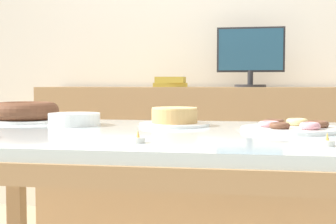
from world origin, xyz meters
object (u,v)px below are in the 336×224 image
object	(u,v)px
plate_stack	(74,119)
tealight_left_edge	(327,142)
computer_monitor	(251,57)
cake_chocolate_round	(175,118)
cake_golden_bundt	(26,112)
pastry_platter	(292,127)
book_stack	(171,82)
tealight_right_edge	(138,139)

from	to	relation	value
plate_stack	tealight_left_edge	size ratio (longest dim) A/B	5.25
computer_monitor	plate_stack	distance (m)	1.44
cake_chocolate_round	plate_stack	bearing A→B (deg)	-173.50
cake_chocolate_round	tealight_left_edge	distance (m)	0.74
cake_golden_bundt	tealight_left_edge	world-z (taller)	cake_golden_bundt
computer_monitor	cake_chocolate_round	xyz separation A→B (m)	(-0.31, -1.16, -0.31)
cake_golden_bundt	pastry_platter	xyz separation A→B (m)	(1.13, -0.21, -0.03)
book_stack	plate_stack	world-z (taller)	book_stack
book_stack	tealight_left_edge	size ratio (longest dim) A/B	6.01
pastry_platter	cake_golden_bundt	bearing A→B (deg)	169.42
cake_chocolate_round	book_stack	bearing A→B (deg)	99.89
pastry_platter	tealight_left_edge	world-z (taller)	pastry_platter
cake_golden_bundt	plate_stack	size ratio (longest dim) A/B	1.43
cake_chocolate_round	plate_stack	size ratio (longest dim) A/B	1.36
cake_chocolate_round	tealight_right_edge	xyz separation A→B (m)	(-0.02, -0.56, -0.02)
pastry_platter	computer_monitor	bearing A→B (deg)	96.03
cake_chocolate_round	cake_golden_bundt	world-z (taller)	cake_golden_bundt
plate_stack	tealight_left_edge	bearing A→B (deg)	-28.61
pastry_platter	tealight_left_edge	distance (m)	0.41
book_stack	tealight_right_edge	xyz separation A→B (m)	(0.18, -1.72, -0.17)
computer_monitor	plate_stack	size ratio (longest dim) A/B	2.02
computer_monitor	cake_chocolate_round	size ratio (longest dim) A/B	1.49
plate_stack	tealight_right_edge	distance (m)	0.64
pastry_platter	plate_stack	size ratio (longest dim) A/B	1.73
plate_stack	tealight_right_edge	world-z (taller)	plate_stack
book_stack	pastry_platter	world-z (taller)	book_stack
cake_golden_bundt	tealight_right_edge	bearing A→B (deg)	-44.00
cake_golden_bundt	plate_stack	bearing A→B (deg)	-24.52
pastry_platter	plate_stack	bearing A→B (deg)	174.27
book_stack	pastry_platter	size ratio (longest dim) A/B	0.66
computer_monitor	book_stack	xyz separation A→B (m)	(-0.51, 0.00, -0.16)
computer_monitor	tealight_left_edge	xyz separation A→B (m)	(0.19, -1.70, -0.33)
book_stack	pastry_platter	xyz separation A→B (m)	(0.65, -1.29, -0.17)
cake_golden_bundt	pastry_platter	world-z (taller)	cake_golden_bundt
plate_stack	cake_golden_bundt	bearing A→B (deg)	155.48
computer_monitor	tealight_right_edge	size ratio (longest dim) A/B	10.60
plate_stack	tealight_right_edge	xyz separation A→B (m)	(0.39, -0.51, -0.01)
cake_golden_bundt	book_stack	bearing A→B (deg)	66.11
tealight_right_edge	cake_golden_bundt	bearing A→B (deg)	136.00
book_stack	cake_golden_bundt	xyz separation A→B (m)	(-0.48, -1.08, -0.14)
book_stack	tealight_left_edge	world-z (taller)	book_stack
pastry_platter	cake_chocolate_round	bearing A→B (deg)	163.56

